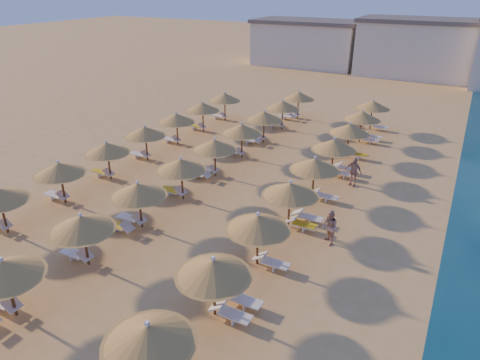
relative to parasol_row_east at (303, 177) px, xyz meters
The scene contains 8 objects.
ground 5.60m from the parasol_row_east, 121.09° to the right, with size 220.00×220.00×0.00m, color tan.
hotel_blocks 41.73m from the parasol_row_east, 89.23° to the left, with size 45.52×11.56×8.10m.
parasol_row_east is the anchor object (origin of this frame).
parasol_row_west 6.67m from the parasol_row_east, behind, with size 2.90×35.90×2.64m.
parasol_row_inland 12.46m from the parasol_row_east, behind, with size 2.90×24.90×2.64m.
loungers 5.53m from the parasol_row_east, behind, with size 15.40×33.56×0.66m.
beachgoer_b 3.55m from the parasol_row_east, 45.86° to the right, with size 0.87×0.68×1.79m, color tan.
beachgoer_c 5.08m from the parasol_row_east, 71.02° to the left, with size 1.10×0.46×1.87m, color tan.
Camera 1 is at (9.57, -15.46, 11.62)m, focal length 32.00 mm.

